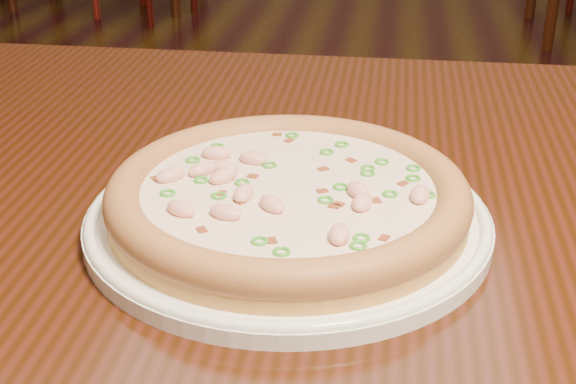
# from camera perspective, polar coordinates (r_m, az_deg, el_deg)

# --- Properties ---
(hero_table) EXTENTS (1.20, 0.80, 0.75)m
(hero_table) POSITION_cam_1_polar(r_m,az_deg,el_deg) (0.70, 10.40, -8.22)
(hero_table) COLOR black
(hero_table) RESTS_ON ground
(plate) EXTENTS (0.31, 0.31, 0.02)m
(plate) POSITION_cam_1_polar(r_m,az_deg,el_deg) (0.61, 0.00, -1.80)
(plate) COLOR white
(plate) RESTS_ON hero_table
(pizza) EXTENTS (0.27, 0.27, 0.03)m
(pizza) POSITION_cam_1_polar(r_m,az_deg,el_deg) (0.60, -0.02, -0.25)
(pizza) COLOR gold
(pizza) RESTS_ON plate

